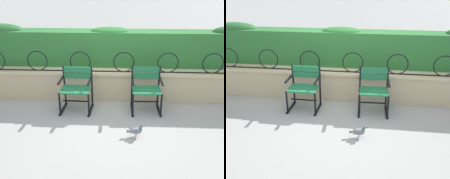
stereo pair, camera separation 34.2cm
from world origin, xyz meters
TOP-DOWN VIEW (x-y plane):
  - ground_plane at (0.00, 0.00)m, footprint 60.00×60.00m
  - stone_wall at (0.00, 0.97)m, footprint 8.22×0.41m
  - iron_arch_fence at (-0.21, 0.90)m, footprint 7.66×0.02m
  - hedge_row at (-0.02, 1.40)m, footprint 8.05×0.50m
  - park_chair_left at (-0.70, 0.44)m, footprint 0.60×0.54m
  - park_chair_right at (0.64, 0.48)m, footprint 0.58×0.54m
  - pigeon_near_chairs at (0.42, -0.48)m, footprint 0.29×0.11m

SIDE VIEW (x-z plane):
  - ground_plane at x=0.00m, z-range 0.00..0.00m
  - pigeon_near_chairs at x=0.42m, z-range 0.00..0.22m
  - stone_wall at x=0.00m, z-range 0.00..0.62m
  - park_chair_left at x=-0.70m, z-range 0.04..0.87m
  - park_chair_right at x=0.64m, z-range 0.04..0.87m
  - iron_arch_fence at x=-0.21m, z-range 0.59..1.01m
  - hedge_row at x=-0.02m, z-range 0.58..1.44m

